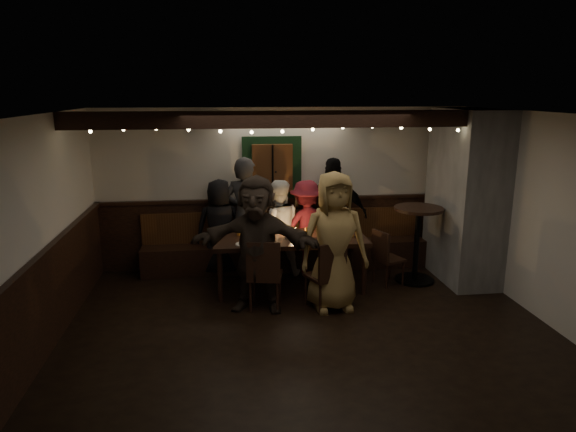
{
  "coord_description": "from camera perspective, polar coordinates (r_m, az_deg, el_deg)",
  "views": [
    {
      "loc": [
        -0.98,
        -5.7,
        2.85
      ],
      "look_at": [
        -0.05,
        1.6,
        1.05
      ],
      "focal_mm": 32.0,
      "sensor_mm": 36.0,
      "label": 1
    }
  ],
  "objects": [
    {
      "name": "person_c",
      "position": [
        8.04,
        -1.12,
        -1.32
      ],
      "size": [
        0.75,
        0.59,
        1.52
      ],
      "primitive_type": "imported",
      "rotation": [
        0.0,
        0.0,
        3.16
      ],
      "color": "silver",
      "rests_on": "ground"
    },
    {
      "name": "person_a",
      "position": [
        8.14,
        -7.57,
        -1.24
      ],
      "size": [
        0.75,
        0.49,
        1.53
      ],
      "primitive_type": "imported",
      "rotation": [
        0.0,
        0.0,
        3.15
      ],
      "color": "black",
      "rests_on": "ground"
    },
    {
      "name": "high_top",
      "position": [
        7.99,
        14.15,
        -2.04
      ],
      "size": [
        0.73,
        0.73,
        1.16
      ],
      "color": "black",
      "rests_on": "ground"
    },
    {
      "name": "person_b",
      "position": [
        8.03,
        -4.77,
        -0.07
      ],
      "size": [
        0.81,
        0.69,
        1.88
      ],
      "primitive_type": "imported",
      "rotation": [
        0.0,
        0.0,
        2.71
      ],
      "color": "#28282B",
      "rests_on": "ground"
    },
    {
      "name": "person_d",
      "position": [
        8.2,
        2.04,
        -1.16
      ],
      "size": [
        1.07,
        0.78,
        1.49
      ],
      "primitive_type": "imported",
      "rotation": [
        0.0,
        0.0,
        3.41
      ],
      "color": "maroon",
      "rests_on": "ground"
    },
    {
      "name": "chair_end",
      "position": [
        7.8,
        10.71,
        -4.23
      ],
      "size": [
        0.49,
        0.49,
        0.85
      ],
      "color": "black",
      "rests_on": "ground"
    },
    {
      "name": "chair_near_right",
      "position": [
        6.82,
        4.47,
        -6.17
      ],
      "size": [
        0.56,
        0.56,
        0.95
      ],
      "color": "black",
      "rests_on": "ground"
    },
    {
      "name": "person_g",
      "position": [
        6.75,
        5.11,
        -2.85
      ],
      "size": [
        0.95,
        0.66,
        1.86
      ],
      "primitive_type": "imported",
      "rotation": [
        0.0,
        0.0,
        0.08
      ],
      "color": "#9B7C45",
      "rests_on": "ground"
    },
    {
      "name": "chair_near_left",
      "position": [
        6.77,
        -2.65,
        -6.15
      ],
      "size": [
        0.52,
        0.52,
        0.98
      ],
      "color": "black",
      "rests_on": "ground"
    },
    {
      "name": "room",
      "position": [
        7.62,
        8.51,
        0.11
      ],
      "size": [
        6.02,
        5.01,
        2.62
      ],
      "color": "black",
      "rests_on": "ground"
    },
    {
      "name": "person_e",
      "position": [
        8.25,
        5.06,
        0.14
      ],
      "size": [
        1.14,
        0.63,
        1.83
      ],
      "primitive_type": "imported",
      "rotation": [
        0.0,
        0.0,
        2.96
      ],
      "color": "black",
      "rests_on": "ground"
    },
    {
      "name": "dining_table",
      "position": [
        7.47,
        0.17,
        -2.83
      ],
      "size": [
        2.2,
        0.94,
        0.95
      ],
      "color": "black",
      "rests_on": "ground"
    },
    {
      "name": "person_f",
      "position": [
        6.71,
        -3.51,
        -3.13
      ],
      "size": [
        1.76,
        0.94,
        1.81
      ],
      "primitive_type": "imported",
      "rotation": [
        0.0,
        0.0,
        -0.26
      ],
      "color": "#2D231C",
      "rests_on": "ground"
    }
  ]
}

